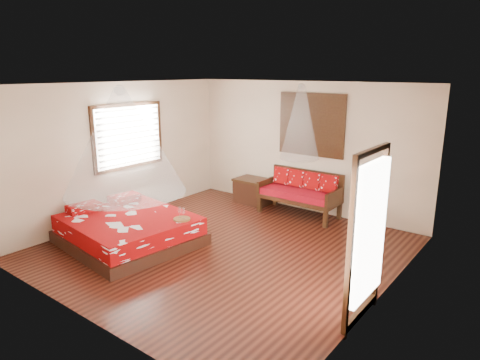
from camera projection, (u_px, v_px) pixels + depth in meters
The scene contains 10 objects.
room at pixel (224, 170), 7.14m from camera, with size 5.54×5.54×2.84m.
bed at pixel (128, 229), 7.65m from camera, with size 2.42×2.24×0.65m.
daybed at pixel (301, 191), 9.09m from camera, with size 1.70×0.76×0.94m.
storage_chest at pixel (253, 191), 9.97m from camera, with size 0.84×0.61×0.57m.
shutter_panel at pixel (311, 125), 9.01m from camera, with size 1.52×0.06×1.32m.
window_left at pixel (129, 136), 8.81m from camera, with size 0.10×1.74×1.34m.
glazed_door at pixel (366, 237), 5.16m from camera, with size 0.08×1.02×2.16m.
wine_tray at pixel (182, 216), 7.40m from camera, with size 0.30×0.30×0.23m.
mosquito_net_main at pixel (123, 141), 7.24m from camera, with size 2.08×2.08×1.80m, color white.
mosquito_net_daybed at pixel (300, 122), 8.62m from camera, with size 0.80×0.80×1.50m, color white.
Camera 1 is at (4.45, -5.35, 3.03)m, focal length 32.00 mm.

